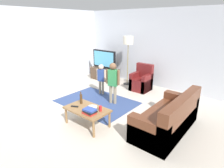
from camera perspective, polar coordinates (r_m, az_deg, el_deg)
The scene contains 17 objects.
ground at distance 4.88m, azimuth -4.55°, elevation -9.00°, with size 7.80×7.80×0.00m, color beige.
wall_back at distance 6.86m, azimuth 13.11°, elevation 10.55°, with size 6.00×0.12×2.70m, color silver.
wall_left at distance 6.84m, azimuth -23.54°, elevation 9.49°, with size 0.12×6.00×2.70m, color silver.
area_rug at distance 5.53m, azimuth -4.75°, elevation -5.49°, with size 2.20×1.60×0.01m, color #33477A.
tv_stand at distance 7.51m, azimuth -2.30°, elevation 3.07°, with size 1.20×0.44×0.50m.
tv at distance 7.35m, azimuth -2.47°, elevation 7.57°, with size 1.10×0.28×0.71m.
couch at distance 4.19m, azimuth 17.44°, elevation -10.40°, with size 0.80×1.80×0.86m.
armchair at distance 6.46m, azimuth 9.19°, elevation 0.73°, with size 0.60×0.60×0.90m.
floor_lamp at distance 6.76m, azimuth 5.02°, elevation 12.51°, with size 0.36×0.36×1.78m.
child_near_tv at distance 5.93m, azimuth -3.34°, elevation 2.31°, with size 0.32×0.16×0.99m.
child_center at distance 5.19m, azimuth 0.28°, elevation 1.38°, with size 0.39×0.21×1.20m.
coffee_table at distance 4.23m, azimuth -7.71°, elevation -8.06°, with size 1.00×0.60×0.42m.
book_stack at distance 3.97m, azimuth -6.89°, elevation -8.35°, with size 0.29×0.23×0.10m.
bottle at distance 4.43m, azimuth -9.52°, elevation -4.49°, with size 0.06×0.06×0.29m.
tv_remote at distance 4.33m, azimuth -11.46°, elevation -6.77°, with size 0.17×0.05×0.02m, color black.
soda_can at distance 4.04m, azimuth -3.60°, elevation -7.55°, with size 0.07×0.07×0.12m, color red.
plate at distance 4.25m, azimuth -6.08°, elevation -7.04°, with size 0.22×0.22×0.02m.
Camera 1 is at (3.04, -3.08, 2.26)m, focal length 29.65 mm.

